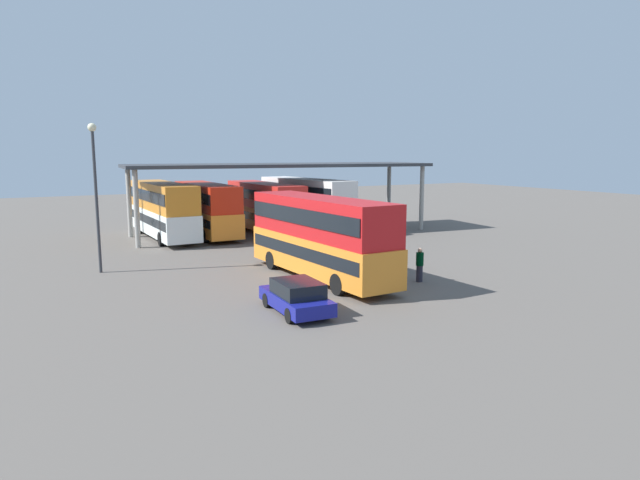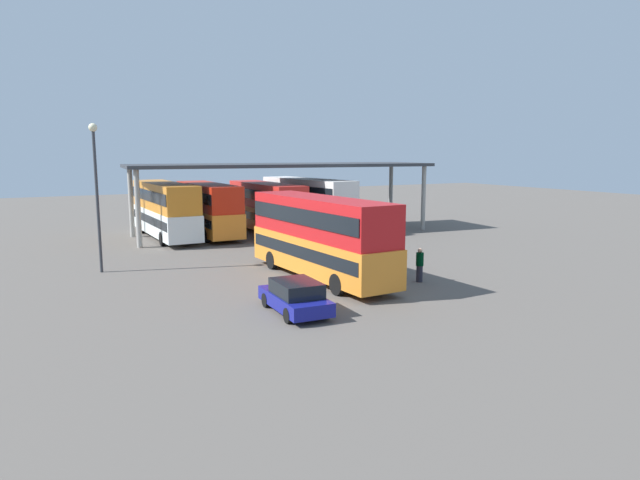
{
  "view_description": "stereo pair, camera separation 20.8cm",
  "coord_description": "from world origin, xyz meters",
  "px_view_note": "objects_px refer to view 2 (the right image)",
  "views": [
    {
      "loc": [
        -13.92,
        -20.77,
        6.44
      ],
      "look_at": [
        -0.47,
        4.01,
        2.0
      ],
      "focal_mm": 31.36,
      "sensor_mm": 36.0,
      "label": 1
    },
    {
      "loc": [
        -13.74,
        -20.87,
        6.44
      ],
      "look_at": [
        -0.47,
        4.01,
        2.0
      ],
      "focal_mm": 31.36,
      "sensor_mm": 36.0,
      "label": 2
    }
  ],
  "objects_px": {
    "parked_hatchback": "(295,297)",
    "lamppost_tall": "(96,180)",
    "double_decker_main": "(320,234)",
    "double_decker_far_right": "(266,206)",
    "double_decker_end_of_row": "(307,202)",
    "double_decker_mid_row": "(208,207)",
    "double_decker_near_canopy": "(165,208)",
    "pedestrian_waiting": "(420,265)"
  },
  "relations": [
    {
      "from": "double_decker_far_right",
      "to": "lamppost_tall",
      "type": "relative_size",
      "value": 1.37
    },
    {
      "from": "double_decker_end_of_row",
      "to": "pedestrian_waiting",
      "type": "height_order",
      "value": "double_decker_end_of_row"
    },
    {
      "from": "double_decker_end_of_row",
      "to": "double_decker_far_right",
      "type": "bearing_deg",
      "value": 81.62
    },
    {
      "from": "double_decker_main",
      "to": "double_decker_far_right",
      "type": "bearing_deg",
      "value": -16.16
    },
    {
      "from": "lamppost_tall",
      "to": "double_decker_main",
      "type": "bearing_deg",
      "value": -35.09
    },
    {
      "from": "double_decker_far_right",
      "to": "double_decker_main",
      "type": "bearing_deg",
      "value": 166.7
    },
    {
      "from": "parked_hatchback",
      "to": "double_decker_end_of_row",
      "type": "distance_m",
      "value": 24.42
    },
    {
      "from": "parked_hatchback",
      "to": "double_decker_mid_row",
      "type": "bearing_deg",
      "value": -5.34
    },
    {
      "from": "double_decker_near_canopy",
      "to": "double_decker_end_of_row",
      "type": "distance_m",
      "value": 11.52
    },
    {
      "from": "pedestrian_waiting",
      "to": "parked_hatchback",
      "type": "bearing_deg",
      "value": -168.21
    },
    {
      "from": "double_decker_far_right",
      "to": "double_decker_end_of_row",
      "type": "xyz_separation_m",
      "value": [
        3.65,
        -0.15,
        0.14
      ]
    },
    {
      "from": "double_decker_main",
      "to": "double_decker_end_of_row",
      "type": "distance_m",
      "value": 18.08
    },
    {
      "from": "double_decker_mid_row",
      "to": "double_decker_far_right",
      "type": "relative_size",
      "value": 0.96
    },
    {
      "from": "parked_hatchback",
      "to": "double_decker_near_canopy",
      "type": "relative_size",
      "value": 0.36
    },
    {
      "from": "double_decker_near_canopy",
      "to": "pedestrian_waiting",
      "type": "bearing_deg",
      "value": -160.09
    },
    {
      "from": "double_decker_near_canopy",
      "to": "pedestrian_waiting",
      "type": "relative_size",
      "value": 6.65
    },
    {
      "from": "double_decker_near_canopy",
      "to": "double_decker_far_right",
      "type": "distance_m",
      "value": 7.87
    },
    {
      "from": "double_decker_end_of_row",
      "to": "parked_hatchback",
      "type": "bearing_deg",
      "value": 145.94
    },
    {
      "from": "double_decker_main",
      "to": "parked_hatchback",
      "type": "height_order",
      "value": "double_decker_main"
    },
    {
      "from": "double_decker_far_right",
      "to": "pedestrian_waiting",
      "type": "relative_size",
      "value": 6.31
    },
    {
      "from": "lamppost_tall",
      "to": "pedestrian_waiting",
      "type": "height_order",
      "value": "lamppost_tall"
    },
    {
      "from": "double_decker_main",
      "to": "pedestrian_waiting",
      "type": "distance_m",
      "value": 5.27
    },
    {
      "from": "parked_hatchback",
      "to": "double_decker_end_of_row",
      "type": "bearing_deg",
      "value": -25.16
    },
    {
      "from": "double_decker_mid_row",
      "to": "pedestrian_waiting",
      "type": "relative_size",
      "value": 6.03
    },
    {
      "from": "double_decker_main",
      "to": "double_decker_end_of_row",
      "type": "bearing_deg",
      "value": -27.61
    },
    {
      "from": "double_decker_near_canopy",
      "to": "double_decker_main",
      "type": "bearing_deg",
      "value": -168.58
    },
    {
      "from": "double_decker_near_canopy",
      "to": "double_decker_end_of_row",
      "type": "bearing_deg",
      "value": -96.78
    },
    {
      "from": "double_decker_main",
      "to": "double_decker_mid_row",
      "type": "bearing_deg",
      "value": -0.64
    },
    {
      "from": "parked_hatchback",
      "to": "lamppost_tall",
      "type": "height_order",
      "value": "lamppost_tall"
    },
    {
      "from": "parked_hatchback",
      "to": "pedestrian_waiting",
      "type": "height_order",
      "value": "pedestrian_waiting"
    },
    {
      "from": "double_decker_end_of_row",
      "to": "double_decker_near_canopy",
      "type": "bearing_deg",
      "value": 78.15
    },
    {
      "from": "parked_hatchback",
      "to": "lamppost_tall",
      "type": "distance_m",
      "value": 14.04
    },
    {
      "from": "double_decker_main",
      "to": "double_decker_end_of_row",
      "type": "xyz_separation_m",
      "value": [
        7.58,
        16.42,
        0.05
      ]
    },
    {
      "from": "double_decker_main",
      "to": "lamppost_tall",
      "type": "xyz_separation_m",
      "value": [
        -9.78,
        6.87,
        2.69
      ]
    },
    {
      "from": "double_decker_main",
      "to": "double_decker_mid_row",
      "type": "distance_m",
      "value": 17.19
    },
    {
      "from": "double_decker_mid_row",
      "to": "double_decker_far_right",
      "type": "height_order",
      "value": "double_decker_mid_row"
    },
    {
      "from": "lamppost_tall",
      "to": "pedestrian_waiting",
      "type": "relative_size",
      "value": 4.62
    },
    {
      "from": "double_decker_near_canopy",
      "to": "double_decker_far_right",
      "type": "xyz_separation_m",
      "value": [
        7.81,
        -1.01,
        -0.09
      ]
    },
    {
      "from": "double_decker_mid_row",
      "to": "double_decker_end_of_row",
      "type": "bearing_deg",
      "value": -94.63
    },
    {
      "from": "double_decker_far_right",
      "to": "parked_hatchback",
      "type": "bearing_deg",
      "value": 160.3
    },
    {
      "from": "double_decker_main",
      "to": "double_decker_mid_row",
      "type": "xyz_separation_m",
      "value": [
        -0.65,
        17.18,
        -0.07
      ]
    },
    {
      "from": "lamppost_tall",
      "to": "double_decker_near_canopy",
      "type": "bearing_deg",
      "value": 61.14
    }
  ]
}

